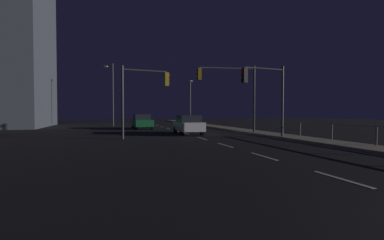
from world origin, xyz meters
TOP-DOWN VIEW (x-y plane):
  - ground_plane at (0.00, 17.50)m, footprint 112.00×112.00m
  - sidewalk_right at (6.00, 17.50)m, footprint 2.00×77.00m
  - lane_markings_center at (0.00, 21.00)m, footprint 0.14×50.00m
  - lane_edge_line at (4.75, 22.50)m, footprint 0.14×53.00m
  - car at (0.08, 20.95)m, footprint 2.03×4.48m
  - car_oncoming at (-2.82, 29.25)m, footprint 1.99×4.47m
  - traffic_light_overhead_east at (3.84, 15.44)m, footprint 3.36×0.59m
  - traffic_light_far_right at (-3.76, 18.23)m, footprint 3.37×0.65m
  - traffic_light_far_left at (3.34, 20.04)m, footprint 4.91×0.85m
  - street_lamp_mid_block at (6.18, 41.94)m, footprint 0.79×2.15m
  - street_lamp_across_street at (-5.91, 35.83)m, footprint 1.20×1.21m

SIDE VIEW (x-z plane):
  - ground_plane at x=0.00m, z-range 0.00..0.00m
  - lane_edge_line at x=4.75m, z-range 0.00..0.01m
  - lane_markings_center at x=0.00m, z-range 0.00..0.01m
  - sidewalk_right at x=6.00m, z-range 0.00..0.14m
  - car at x=0.08m, z-range 0.04..1.61m
  - car_oncoming at x=-2.82m, z-range 0.04..1.61m
  - traffic_light_far_right at x=-3.76m, z-range 0.99..5.88m
  - traffic_light_overhead_east at x=3.84m, z-range 1.11..5.91m
  - traffic_light_far_left at x=3.34m, z-range 1.31..6.81m
  - street_lamp_mid_block at x=6.18m, z-range 0.88..7.58m
  - street_lamp_across_street at x=-5.91m, z-range 0.72..8.66m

